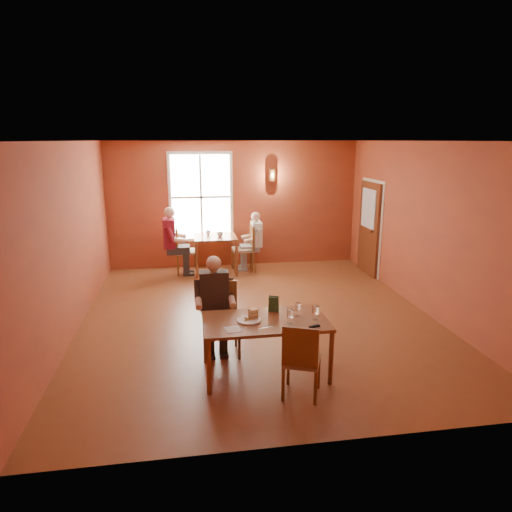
{
  "coord_description": "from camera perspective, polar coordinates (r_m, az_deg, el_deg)",
  "views": [
    {
      "loc": [
        -1.21,
        -7.4,
        3.02
      ],
      "look_at": [
        0.0,
        0.2,
        1.05
      ],
      "focal_mm": 32.0,
      "sensor_mm": 36.0,
      "label": 1
    }
  ],
  "objects": [
    {
      "name": "ground",
      "position": [
        8.09,
        0.23,
        -7.58
      ],
      "size": [
        6.0,
        7.0,
        0.01
      ],
      "primitive_type": "cube",
      "color": "brown",
      "rests_on": "ground"
    },
    {
      "name": "wall_back",
      "position": [
        11.08,
        -2.71,
        6.44
      ],
      "size": [
        6.0,
        0.04,
        3.0
      ],
      "primitive_type": "cube",
      "color": "brown",
      "rests_on": "ground"
    },
    {
      "name": "wall_front",
      "position": [
        4.36,
        7.72,
        -6.17
      ],
      "size": [
        6.0,
        0.04,
        3.0
      ],
      "primitive_type": "cube",
      "color": "brown",
      "rests_on": "ground"
    },
    {
      "name": "wall_left",
      "position": [
        7.77,
        -22.18,
        1.99
      ],
      "size": [
        0.04,
        7.0,
        3.0
      ],
      "primitive_type": "cube",
      "color": "brown",
      "rests_on": "ground"
    },
    {
      "name": "wall_right",
      "position": [
        8.65,
        20.28,
        3.34
      ],
      "size": [
        0.04,
        7.0,
        3.0
      ],
      "primitive_type": "cube",
      "color": "brown",
      "rests_on": "ground"
    },
    {
      "name": "ceiling",
      "position": [
        7.5,
        0.25,
        14.2
      ],
      "size": [
        6.0,
        7.0,
        0.04
      ],
      "primitive_type": "cube",
      "color": "white",
      "rests_on": "wall_back"
    },
    {
      "name": "window",
      "position": [
        10.94,
        -6.89,
        7.32
      ],
      "size": [
        1.36,
        0.1,
        1.96
      ],
      "primitive_type": "cube",
      "color": "white",
      "rests_on": "wall_back"
    },
    {
      "name": "door",
      "position": [
        10.74,
        13.89,
        3.35
      ],
      "size": [
        0.12,
        1.04,
        2.1
      ],
      "primitive_type": "cube",
      "color": "maroon",
      "rests_on": "ground"
    },
    {
      "name": "wall_sconce",
      "position": [
        11.04,
        2.03,
        10.08
      ],
      "size": [
        0.16,
        0.16,
        0.28
      ],
      "primitive_type": "cylinder",
      "color": "brown",
      "rests_on": "wall_back"
    },
    {
      "name": "main_table",
      "position": [
        6.11,
        1.16,
        -11.28
      ],
      "size": [
        1.61,
        0.91,
        0.75
      ],
      "primitive_type": null,
      "color": "brown",
      "rests_on": "ground"
    },
    {
      "name": "chair_diner_main",
      "position": [
        6.58,
        -4.18,
        -8.01
      ],
      "size": [
        0.46,
        0.46,
        1.04
      ],
      "primitive_type": null,
      "rotation": [
        0.0,
        0.0,
        3.14
      ],
      "color": "brown",
      "rests_on": "ground"
    },
    {
      "name": "diner_main",
      "position": [
        6.5,
        -4.18,
        -6.82
      ],
      "size": [
        0.54,
        0.54,
        1.36
      ],
      "primitive_type": null,
      "rotation": [
        0.0,
        0.0,
        3.14
      ],
      "color": "black",
      "rests_on": "ground"
    },
    {
      "name": "chair_empty",
      "position": [
        5.62,
        5.76,
        -12.64
      ],
      "size": [
        0.55,
        0.55,
        0.95
      ],
      "primitive_type": null,
      "rotation": [
        0.0,
        0.0,
        -0.39
      ],
      "color": "#4C2614",
      "rests_on": "ground"
    },
    {
      "name": "plate_food",
      "position": [
        5.92,
        -0.9,
        -7.94
      ],
      "size": [
        0.41,
        0.41,
        0.04
      ],
      "primitive_type": "cylinder",
      "rotation": [
        0.0,
        0.0,
        0.39
      ],
      "color": "white",
      "rests_on": "main_table"
    },
    {
      "name": "sandwich",
      "position": [
        5.96,
        -0.34,
        -7.36
      ],
      "size": [
        0.13,
        0.13,
        0.12
      ],
      "primitive_type": "cube",
      "rotation": [
        0.0,
        0.0,
        0.43
      ],
      "color": "tan",
      "rests_on": "main_table"
    },
    {
      "name": "goblet_a",
      "position": [
        6.07,
        5.26,
        -6.63
      ],
      "size": [
        0.09,
        0.09,
        0.2
      ],
      "primitive_type": null,
      "rotation": [
        0.0,
        0.0,
        -0.18
      ],
      "color": "white",
      "rests_on": "main_table"
    },
    {
      "name": "goblet_b",
      "position": [
        5.96,
        7.45,
        -7.01
      ],
      "size": [
        0.09,
        0.09,
        0.21
      ],
      "primitive_type": null,
      "rotation": [
        0.0,
        0.0,
        0.03
      ],
      "color": "white",
      "rests_on": "main_table"
    },
    {
      "name": "goblet_c",
      "position": [
        5.82,
        4.32,
        -7.51
      ],
      "size": [
        0.1,
        0.1,
        0.21
      ],
      "primitive_type": null,
      "rotation": [
        0.0,
        0.0,
        0.34
      ],
      "color": "silver",
      "rests_on": "main_table"
    },
    {
      "name": "menu_stand",
      "position": [
        6.18,
        2.2,
        -6.05
      ],
      "size": [
        0.15,
        0.12,
        0.22
      ],
      "primitive_type": "cube",
      "rotation": [
        0.0,
        0.0,
        -0.42
      ],
      "color": "#1F3F23",
      "rests_on": "main_table"
    },
    {
      "name": "knife",
      "position": [
        5.72,
        1.24,
        -8.95
      ],
      "size": [
        0.21,
        0.07,
        0.0
      ],
      "primitive_type": "cube",
      "rotation": [
        0.0,
        0.0,
        0.26
      ],
      "color": "silver",
      "rests_on": "main_table"
    },
    {
      "name": "napkin",
      "position": [
        5.68,
        -2.89,
        -9.16
      ],
      "size": [
        0.22,
        0.22,
        0.01
      ],
      "primitive_type": "cube",
      "rotation": [
        0.0,
        0.0,
        0.14
      ],
      "color": "white",
      "rests_on": "main_table"
    },
    {
      "name": "sunglasses",
      "position": [
        5.79,
        7.33,
        -8.69
      ],
      "size": [
        0.15,
        0.08,
        0.02
      ],
      "primitive_type": "cube",
      "rotation": [
        0.0,
        0.0,
        0.29
      ],
      "color": "black",
      "rests_on": "main_table"
    },
    {
      "name": "second_table",
      "position": [
        10.67,
        -5.11,
        0.25
      ],
      "size": [
        0.97,
        0.97,
        0.86
      ],
      "primitive_type": null,
      "color": "brown",
      "rests_on": "ground"
    },
    {
      "name": "chair_diner_white",
      "position": [
        10.71,
        -1.65,
        0.97
      ],
      "size": [
        0.48,
        0.48,
        1.09
      ],
      "primitive_type": null,
      "rotation": [
        0.0,
        0.0,
        1.57
      ],
      "color": "#412113",
      "rests_on": "ground"
    },
    {
      "name": "diner_white",
      "position": [
        10.69,
        -1.49,
        1.62
      ],
      "size": [
        0.53,
        0.53,
        1.33
      ],
      "primitive_type": null,
      "rotation": [
        0.0,
        0.0,
        1.57
      ],
      "color": "silver",
      "rests_on": "ground"
    },
    {
      "name": "chair_diner_maroon",
      "position": [
        10.63,
        -8.62,
        0.7
      ],
      "size": [
        0.48,
        0.48,
        1.09
      ],
      "primitive_type": null,
      "rotation": [
        0.0,
        0.0,
        -1.57
      ],
      "color": "#462A15",
      "rests_on": "ground"
    },
    {
      "name": "diner_maroon",
      "position": [
        10.58,
        -8.82,
        1.84
      ],
      "size": [
        0.61,
        0.61,
        1.52
      ],
      "primitive_type": null,
      "rotation": [
        0.0,
        0.0,
        -1.57
      ],
      "color": "maroon",
      "rests_on": "ground"
    },
    {
      "name": "cup_a",
      "position": [
        10.49,
        -4.53,
        2.73
      ],
      "size": [
        0.18,
        0.18,
        0.11
      ],
      "primitive_type": "imported",
      "rotation": [
        0.0,
        0.0,
        0.32
      ],
      "color": "silver",
      "rests_on": "second_table"
    },
    {
      "name": "cup_b",
      "position": [
        10.71,
        -6.01,
        2.92
      ],
      "size": [
        0.15,
        0.15,
        0.11
      ],
      "primitive_type": "imported",
      "rotation": [
        0.0,
        0.0,
        0.36
      ],
      "color": "silver",
      "rests_on": "second_table"
    }
  ]
}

